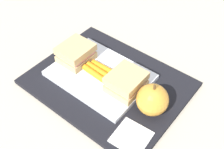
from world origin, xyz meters
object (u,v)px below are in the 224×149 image
(sandwich_half_left, at_px, (76,53))
(sandwich_half_right, at_px, (126,82))
(food_tray, at_px, (100,75))
(apple, at_px, (152,100))
(carrot_sticks_bundle, at_px, (100,71))
(paper_napkin, at_px, (131,137))

(sandwich_half_left, relative_size, sandwich_half_right, 1.00)
(food_tray, relative_size, apple, 2.85)
(carrot_sticks_bundle, distance_m, apple, 0.15)
(food_tray, relative_size, sandwich_half_left, 2.88)
(paper_napkin, bearing_deg, sandwich_half_left, 159.32)
(carrot_sticks_bundle, bearing_deg, apple, -2.52)
(apple, height_order, paper_napkin, apple)
(sandwich_half_left, xyz_separation_m, apple, (0.23, -0.01, 0.00))
(sandwich_half_right, distance_m, carrot_sticks_bundle, 0.08)
(food_tray, distance_m, apple, 0.16)
(paper_napkin, bearing_deg, food_tray, 150.69)
(sandwich_half_left, xyz_separation_m, carrot_sticks_bundle, (0.08, -0.00, -0.01))
(carrot_sticks_bundle, xyz_separation_m, apple, (0.15, -0.01, 0.02))
(food_tray, distance_m, carrot_sticks_bundle, 0.01)
(sandwich_half_left, bearing_deg, carrot_sticks_bundle, -0.04)
(apple, xyz_separation_m, paper_napkin, (0.01, -0.08, -0.03))
(apple, bearing_deg, sandwich_half_right, 174.79)
(sandwich_half_left, xyz_separation_m, paper_napkin, (0.24, -0.09, -0.03))
(carrot_sticks_bundle, height_order, apple, apple)
(sandwich_half_right, height_order, carrot_sticks_bundle, sandwich_half_right)
(sandwich_half_right, relative_size, apple, 0.99)
(paper_napkin, bearing_deg, apple, 95.24)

